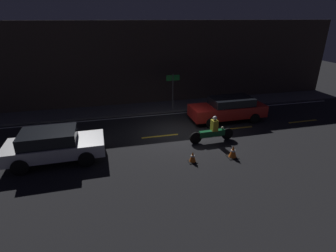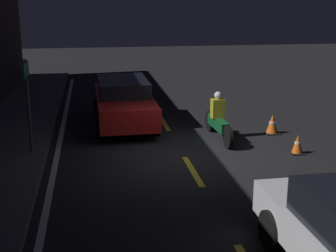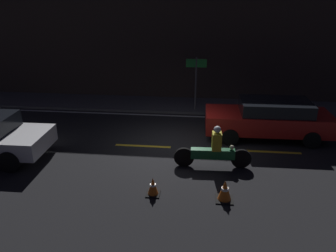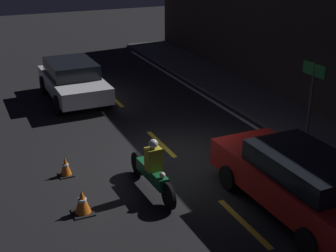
{
  "view_description": "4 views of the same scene",
  "coord_description": "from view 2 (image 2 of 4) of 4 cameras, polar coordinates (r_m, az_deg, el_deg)",
  "views": [
    {
      "loc": [
        -3.67,
        -12.53,
        5.92
      ],
      "look_at": [
        -0.67,
        -0.43,
        0.73
      ],
      "focal_mm": 28.0,
      "sensor_mm": 36.0,
      "label": 1
    },
    {
      "loc": [
        -11.2,
        2.27,
        3.98
      ],
      "look_at": [
        -0.41,
        0.5,
        0.97
      ],
      "focal_mm": 50.0,
      "sensor_mm": 36.0,
      "label": 2
    },
    {
      "loc": [
        1.03,
        -10.46,
        5.04
      ],
      "look_at": [
        -0.1,
        0.01,
        0.81
      ],
      "focal_mm": 35.0,
      "sensor_mm": 36.0,
      "label": 3
    },
    {
      "loc": [
        10.58,
        -4.91,
        5.67
      ],
      "look_at": [
        -0.57,
        0.04,
        0.72
      ],
      "focal_mm": 50.0,
      "sensor_mm": 36.0,
      "label": 4
    }
  ],
  "objects": [
    {
      "name": "lane_dash_e",
      "position": [
        19.74,
        -2.5,
        3.76
      ],
      "size": [
        2.0,
        0.14,
        0.01
      ],
      "color": "gold",
      "rests_on": "ground"
    },
    {
      "name": "motorcycle",
      "position": [
        13.56,
        6.15,
        0.69
      ],
      "size": [
        2.4,
        0.37,
        1.38
      ],
      "rotation": [
        0.0,
        0.0,
        0.04
      ],
      "color": "black",
      "rests_on": "ground"
    },
    {
      "name": "traffic_cone_near",
      "position": [
        12.76,
        15.51,
        -2.18
      ],
      "size": [
        0.37,
        0.37,
        0.51
      ],
      "color": "black",
      "rests_on": "ground"
    },
    {
      "name": "shop_sign",
      "position": [
        12.24,
        -16.81,
        4.47
      ],
      "size": [
        0.9,
        0.08,
        2.4
      ],
      "color": "#4C4C51",
      "rests_on": "raised_curb"
    },
    {
      "name": "ground_plane",
      "position": [
        12.1,
        2.05,
        -3.82
      ],
      "size": [
        56.0,
        56.0,
        0.0
      ],
      "primitive_type": "plane",
      "color": "black"
    },
    {
      "name": "lane_dash_d",
      "position": [
        15.4,
        -0.5,
        0.43
      ],
      "size": [
        2.0,
        0.14,
        0.01
      ],
      "color": "gold",
      "rests_on": "ground"
    },
    {
      "name": "lane_dash_c",
      "position": [
        11.18,
        3.05,
        -5.46
      ],
      "size": [
        2.0,
        0.14,
        0.01
      ],
      "color": "gold",
      "rests_on": "ground"
    },
    {
      "name": "traffic_cone_mid",
      "position": [
        14.45,
        12.59,
        0.2
      ],
      "size": [
        0.46,
        0.46,
        0.58
      ],
      "color": "black",
      "rests_on": "ground"
    },
    {
      "name": "taxi_red",
      "position": [
        15.13,
        -5.44,
        3.08
      ],
      "size": [
        4.6,
        1.91,
        1.45
      ],
      "rotation": [
        0.0,
        0.0,
        3.16
      ],
      "color": "red",
      "rests_on": "ground"
    },
    {
      "name": "lane_solid_kerb",
      "position": [
        11.93,
        -13.57,
        -4.53
      ],
      "size": [
        25.2,
        0.14,
        0.01
      ],
      "color": "silver",
      "rests_on": "ground"
    }
  ]
}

